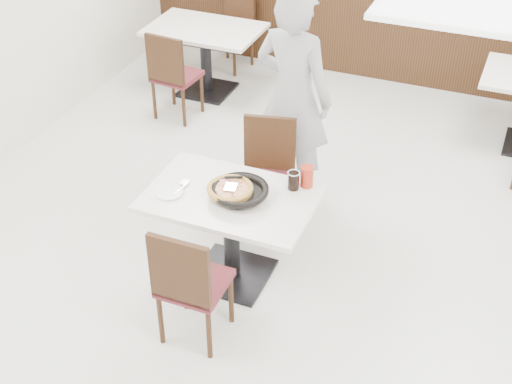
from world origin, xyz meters
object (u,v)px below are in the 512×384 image
at_px(main_table, 232,237).
at_px(bg_table_left, 206,60).
at_px(cola_glass, 293,181).
at_px(diner_person, 293,97).
at_px(pizza_pan, 240,193).
at_px(red_cup, 307,176).
at_px(pizza, 230,190).
at_px(chair_near, 195,280).
at_px(bg_chair_left_near, 177,74).
at_px(bg_chair_left_far, 230,29).
at_px(chair_far, 266,180).
at_px(side_plate, 169,192).

relative_size(main_table, bg_table_left, 1.00).
bearing_deg(cola_glass, main_table, -146.15).
height_order(main_table, diner_person, diner_person).
relative_size(pizza_pan, diner_person, 0.19).
bearing_deg(red_cup, pizza, -142.61).
distance_m(cola_glass, diner_person, 1.05).
bearing_deg(diner_person, pizza_pan, 101.74).
height_order(pizza_pan, diner_person, diner_person).
bearing_deg(chair_near, pizza, 90.30).
xyz_separation_m(pizza_pan, bg_table_left, (-1.60, 2.74, -0.42)).
bearing_deg(bg_chair_left_near, pizza, -49.00).
bearing_deg(bg_table_left, red_cup, -50.59).
xyz_separation_m(pizza, diner_person, (0.01, 1.25, 0.13)).
bearing_deg(bg_chair_left_near, bg_chair_left_far, 94.00).
bearing_deg(diner_person, red_cup, 125.04).
bearing_deg(chair_far, cola_glass, 120.04).
distance_m(side_plate, bg_table_left, 3.11).
bearing_deg(cola_glass, diner_person, 110.30).
bearing_deg(cola_glass, bg_chair_left_far, 121.16).
xyz_separation_m(cola_glass, bg_table_left, (-1.91, 2.49, -0.44)).
xyz_separation_m(main_table, pizza_pan, (0.07, 0.00, 0.42)).
height_order(side_plate, diner_person, diner_person).
bearing_deg(main_table, side_plate, -161.51).
relative_size(cola_glass, bg_chair_left_near, 0.14).
height_order(pizza_pan, cola_glass, cola_glass).
relative_size(pizza, diner_person, 0.17).
bearing_deg(chair_far, bg_chair_left_far, -73.40).
xyz_separation_m(pizza_pan, bg_chair_left_far, (-1.61, 3.43, -0.32)).
bearing_deg(chair_near, chair_far, 89.74).
bearing_deg(bg_table_left, diner_person, -44.29).
xyz_separation_m(bg_table_left, bg_chair_left_near, (-0.03, -0.62, 0.10)).
relative_size(diner_person, bg_chair_left_far, 1.99).
height_order(diner_person, bg_table_left, diner_person).
bearing_deg(bg_table_left, pizza, -60.93).
xyz_separation_m(chair_near, pizza_pan, (0.06, 0.63, 0.32)).
bearing_deg(red_cup, pizza_pan, -139.89).
height_order(main_table, chair_near, chair_near).
bearing_deg(side_plate, main_table, 18.49).
bearing_deg(bg_chair_left_near, pizza_pan, -47.60).
relative_size(bg_table_left, bg_chair_left_far, 1.26).
height_order(chair_near, bg_chair_left_near, same).
height_order(side_plate, cola_glass, cola_glass).
distance_m(pizza_pan, bg_chair_left_near, 2.69).
height_order(bg_table_left, bg_chair_left_near, bg_chair_left_near).
relative_size(cola_glass, diner_person, 0.07).
xyz_separation_m(pizza, bg_chair_left_far, (-1.54, 3.45, -0.34)).
xyz_separation_m(pizza_pan, diner_person, (-0.05, 1.23, 0.15)).
bearing_deg(bg_chair_left_far, cola_glass, 132.59).
relative_size(chair_far, pizza_pan, 2.61).
height_order(cola_glass, bg_chair_left_far, bg_chair_left_far).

